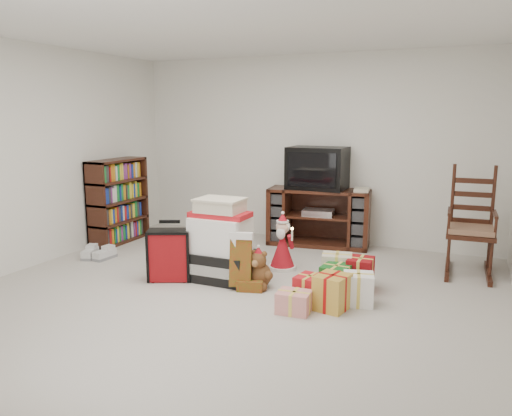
% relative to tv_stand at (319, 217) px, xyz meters
% --- Properties ---
extents(room, '(5.01, 5.01, 2.51)m').
position_rel_tv_stand_xyz_m(room, '(-0.22, -2.23, 0.87)').
color(room, beige).
rests_on(room, ground).
extents(tv_stand, '(1.37, 0.63, 0.75)m').
position_rel_tv_stand_xyz_m(tv_stand, '(0.00, 0.00, 0.00)').
color(tv_stand, '#421F13').
rests_on(tv_stand, floor).
extents(bookshelf, '(0.31, 0.92, 1.13)m').
position_rel_tv_stand_xyz_m(bookshelf, '(-2.54, -0.92, 0.17)').
color(bookshelf, '#3B1710').
rests_on(bookshelf, floor).
extents(rocking_chair, '(0.52, 0.83, 1.22)m').
position_rel_tv_stand_xyz_m(rocking_chair, '(1.85, -0.45, 0.04)').
color(rocking_chair, '#3B1710').
rests_on(rocking_chair, floor).
extents(gift_pile, '(0.67, 0.49, 0.84)m').
position_rel_tv_stand_xyz_m(gift_pile, '(-0.53, -1.77, -0.01)').
color(gift_pile, black).
rests_on(gift_pile, floor).
extents(red_suitcase, '(0.47, 0.37, 0.63)m').
position_rel_tv_stand_xyz_m(red_suitcase, '(-1.00, -2.02, -0.11)').
color(red_suitcase, maroon).
rests_on(red_suitcase, floor).
extents(stocking, '(0.30, 0.19, 0.59)m').
position_rel_tv_stand_xyz_m(stocking, '(-0.20, -1.98, -0.08)').
color(stocking, '#0C7115').
rests_on(stocking, floor).
extents(teddy_bear, '(0.25, 0.22, 0.37)m').
position_rel_tv_stand_xyz_m(teddy_bear, '(-0.06, -1.84, -0.21)').
color(teddy_bear, brown).
rests_on(teddy_bear, floor).
extents(santa_figurine, '(0.31, 0.30, 0.65)m').
position_rel_tv_stand_xyz_m(santa_figurine, '(-0.06, -1.19, -0.13)').
color(santa_figurine, '#A8121D').
rests_on(santa_figurine, floor).
extents(mrs_claus_figurine, '(0.30, 0.28, 0.61)m').
position_rel_tv_stand_xyz_m(mrs_claus_figurine, '(-0.41, -1.47, -0.14)').
color(mrs_claus_figurine, '#A8121D').
rests_on(mrs_claus_figurine, floor).
extents(sneaker_pair, '(0.38, 0.33, 0.11)m').
position_rel_tv_stand_xyz_m(sneaker_pair, '(-2.25, -1.69, -0.32)').
color(sneaker_pair, silver).
rests_on(sneaker_pair, floor).
extents(gift_cluster, '(0.75, 1.09, 0.25)m').
position_rel_tv_stand_xyz_m(gift_cluster, '(0.71, -1.85, -0.25)').
color(gift_cluster, red).
rests_on(gift_cluster, floor).
extents(crt_television, '(0.75, 0.54, 0.55)m').
position_rel_tv_stand_xyz_m(crt_television, '(-0.04, 0.02, 0.65)').
color(crt_television, black).
rests_on(crt_television, tv_stand).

